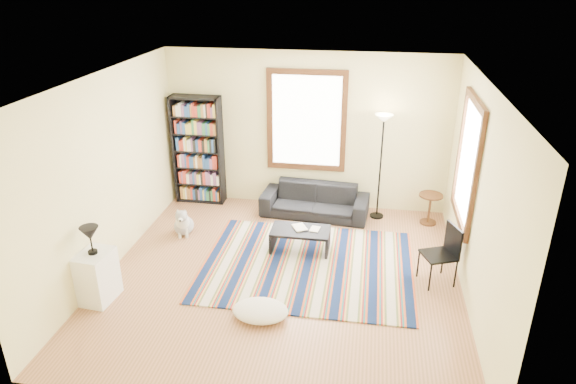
% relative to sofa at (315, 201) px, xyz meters
% --- Properties ---
extents(floor, '(5.00, 5.00, 0.10)m').
position_rel_sofa_xyz_m(floor, '(-0.22, -2.05, -0.32)').
color(floor, '#AB704E').
rests_on(floor, ground).
extents(ceiling, '(5.00, 5.00, 0.10)m').
position_rel_sofa_xyz_m(ceiling, '(-0.22, -2.05, 2.58)').
color(ceiling, white).
rests_on(ceiling, floor).
extents(wall_back, '(5.00, 0.10, 2.80)m').
position_rel_sofa_xyz_m(wall_back, '(-0.22, 0.50, 1.13)').
color(wall_back, beige).
rests_on(wall_back, floor).
extents(wall_front, '(5.00, 0.10, 2.80)m').
position_rel_sofa_xyz_m(wall_front, '(-0.22, -4.60, 1.13)').
color(wall_front, beige).
rests_on(wall_front, floor).
extents(wall_left, '(0.10, 5.00, 2.80)m').
position_rel_sofa_xyz_m(wall_left, '(-2.77, -2.05, 1.13)').
color(wall_left, beige).
rests_on(wall_left, floor).
extents(wall_right, '(0.10, 5.00, 2.80)m').
position_rel_sofa_xyz_m(wall_right, '(2.33, -2.05, 1.13)').
color(wall_right, beige).
rests_on(wall_right, floor).
extents(window_back, '(1.20, 0.06, 1.60)m').
position_rel_sofa_xyz_m(window_back, '(-0.22, 0.42, 1.33)').
color(window_back, white).
rests_on(window_back, wall_back).
extents(window_right, '(0.06, 1.20, 1.60)m').
position_rel_sofa_xyz_m(window_right, '(2.25, -1.25, 1.33)').
color(window_right, white).
rests_on(window_right, wall_right).
extents(rug, '(3.08, 2.46, 0.02)m').
position_rel_sofa_xyz_m(rug, '(0.10, -1.71, -0.26)').
color(rug, '#0C1A3F').
rests_on(rug, floor).
extents(sofa, '(1.92, 0.87, 0.55)m').
position_rel_sofa_xyz_m(sofa, '(0.00, 0.00, 0.00)').
color(sofa, black).
rests_on(sofa, floor).
extents(bookshelf, '(0.90, 0.30, 2.00)m').
position_rel_sofa_xyz_m(bookshelf, '(-2.19, 0.27, 0.73)').
color(bookshelf, black).
rests_on(bookshelf, floor).
extents(coffee_table, '(1.01, 0.77, 0.36)m').
position_rel_sofa_xyz_m(coffee_table, '(-0.08, -1.28, -0.09)').
color(coffee_table, black).
rests_on(coffee_table, floor).
extents(book_a, '(0.31, 0.28, 0.02)m').
position_rel_sofa_xyz_m(book_a, '(-0.18, -1.28, 0.10)').
color(book_a, beige).
rests_on(book_a, coffee_table).
extents(book_b, '(0.17, 0.21, 0.01)m').
position_rel_sofa_xyz_m(book_b, '(0.07, -1.23, 0.09)').
color(book_b, beige).
rests_on(book_b, coffee_table).
extents(floor_cushion, '(0.82, 0.69, 0.18)m').
position_rel_sofa_xyz_m(floor_cushion, '(-0.33, -3.01, -0.18)').
color(floor_cushion, silver).
rests_on(floor_cushion, floor).
extents(floor_lamp, '(0.36, 0.36, 1.86)m').
position_rel_sofa_xyz_m(floor_lamp, '(1.10, 0.10, 0.66)').
color(floor_lamp, black).
rests_on(floor_lamp, floor).
extents(side_table, '(0.51, 0.51, 0.54)m').
position_rel_sofa_xyz_m(side_table, '(1.98, -0.01, -0.00)').
color(side_table, '#4F2A13').
rests_on(side_table, floor).
extents(folding_chair, '(0.54, 0.53, 0.86)m').
position_rel_sofa_xyz_m(folding_chair, '(1.93, -1.84, 0.16)').
color(folding_chair, black).
rests_on(folding_chair, floor).
extents(white_cabinet, '(0.42, 0.53, 0.70)m').
position_rel_sofa_xyz_m(white_cabinet, '(-2.52, -2.99, 0.08)').
color(white_cabinet, white).
rests_on(white_cabinet, floor).
extents(table_lamp, '(0.27, 0.27, 0.38)m').
position_rel_sofa_xyz_m(table_lamp, '(-2.52, -2.99, 0.62)').
color(table_lamp, black).
rests_on(table_lamp, white_cabinet).
extents(dog, '(0.45, 0.56, 0.50)m').
position_rel_sofa_xyz_m(dog, '(-2.05, -1.06, -0.02)').
color(dog, '#B4B4B4').
rests_on(dog, floor).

